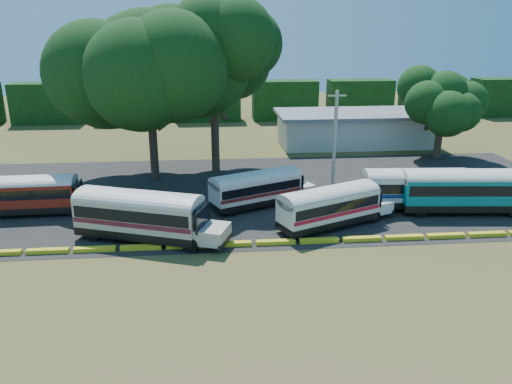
{
  "coord_description": "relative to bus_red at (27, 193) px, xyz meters",
  "views": [
    {
      "loc": [
        0.34,
        -29.72,
        14.17
      ],
      "look_at": [
        3.62,
        6.0,
        2.11
      ],
      "focal_mm": 35.0,
      "sensor_mm": 36.0,
      "label": 1
    }
  ],
  "objects": [
    {
      "name": "asphalt_strip",
      "position": [
        15.0,
        3.56,
        -1.78
      ],
      "size": [
        64.0,
        24.0,
        0.02
      ],
      "primitive_type": "cube",
      "color": "black",
      "rests_on": "ground"
    },
    {
      "name": "tree_west",
      "position": [
        8.83,
        9.19,
        9.21
      ],
      "size": [
        12.67,
        12.67,
        15.68
      ],
      "color": "#39281C",
      "rests_on": "ground"
    },
    {
      "name": "bus_white_red",
      "position": [
        22.91,
        -4.71,
        -0.04
      ],
      "size": [
        9.5,
        5.95,
        3.09
      ],
      "rotation": [
        0.0,
        0.0,
        0.42
      ],
      "color": "black",
      "rests_on": "ground"
    },
    {
      "name": "bus_white_blue",
      "position": [
        30.75,
        -1.51,
        0.08
      ],
      "size": [
        10.19,
        3.16,
        3.3
      ],
      "rotation": [
        0.0,
        0.0,
        -0.07
      ],
      "color": "black",
      "rests_on": "ground"
    },
    {
      "name": "treeline_backdrop",
      "position": [
        14.0,
        39.56,
        1.21
      ],
      "size": [
        130.0,
        4.0,
        6.0
      ],
      "color": "black",
      "rests_on": "ground"
    },
    {
      "name": "terminal_building",
      "position": [
        32.0,
        21.56,
        0.24
      ],
      "size": [
        19.0,
        9.0,
        4.0
      ],
      "color": "beige",
      "rests_on": "ground"
    },
    {
      "name": "tree_center",
      "position": [
        14.75,
        10.72,
        10.38
      ],
      "size": [
        10.5,
        10.5,
        16.08
      ],
      "color": "#39281C",
      "rests_on": "ground"
    },
    {
      "name": "bus_cream_west",
      "position": [
        9.51,
        -5.81,
        0.19
      ],
      "size": [
        10.91,
        6.12,
        3.51
      ],
      "rotation": [
        0.0,
        0.0,
        -0.35
      ],
      "color": "black",
      "rests_on": "ground"
    },
    {
      "name": "tree_east",
      "position": [
        39.59,
        14.23,
        5.15
      ],
      "size": [
        6.95,
        6.95,
        9.56
      ],
      "color": "#39281C",
      "rests_on": "ground"
    },
    {
      "name": "ground",
      "position": [
        14.0,
        -8.44,
        -1.79
      ],
      "size": [
        160.0,
        160.0,
        0.0
      ],
      "primitive_type": "plane",
      "color": "#384617",
      "rests_on": "ground"
    },
    {
      "name": "bus_teal",
      "position": [
        33.75,
        -2.64,
        0.22
      ],
      "size": [
        10.86,
        3.58,
        3.51
      ],
      "rotation": [
        0.0,
        0.0,
        -0.09
      ],
      "color": "black",
      "rests_on": "ground"
    },
    {
      "name": "curb",
      "position": [
        14.0,
        -7.44,
        -1.64
      ],
      "size": [
        53.7,
        0.45,
        0.3
      ],
      "color": "yellow",
      "rests_on": "ground"
    },
    {
      "name": "bus_red",
      "position": [
        0.0,
        0.0,
        0.0
      ],
      "size": [
        9.57,
        2.66,
        3.12
      ],
      "rotation": [
        0.0,
        0.0,
        0.03
      ],
      "color": "black",
      "rests_on": "ground"
    },
    {
      "name": "bus_cream_east",
      "position": [
        17.99,
        0.11,
        -0.1
      ],
      "size": [
        9.2,
        5.74,
        2.99
      ],
      "rotation": [
        0.0,
        0.0,
        0.42
      ],
      "color": "black",
      "rests_on": "ground"
    },
    {
      "name": "utility_pole",
      "position": [
        25.08,
        3.62,
        2.78
      ],
      "size": [
        1.6,
        0.3,
        8.91
      ],
      "color": "#98978A",
      "rests_on": "ground"
    }
  ]
}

